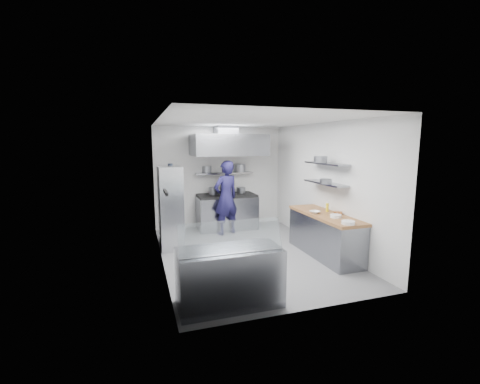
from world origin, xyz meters
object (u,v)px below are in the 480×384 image
object	(u,v)px
wire_rack	(170,207)
display_case	(229,277)
chef	(226,198)
gas_range	(227,213)

from	to	relation	value
wire_rack	display_case	world-z (taller)	wire_rack
wire_rack	display_case	xyz separation A→B (m)	(0.53, -2.96, -0.50)
chef	display_case	world-z (taller)	chef
gas_range	display_case	size ratio (longest dim) A/B	1.07
gas_range	chef	size ratio (longest dim) A/B	0.84
gas_range	chef	distance (m)	0.74
gas_range	wire_rack	bearing A→B (deg)	-145.08
wire_rack	display_case	size ratio (longest dim) A/B	1.23
gas_range	chef	world-z (taller)	chef
chef	display_case	distance (m)	3.75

